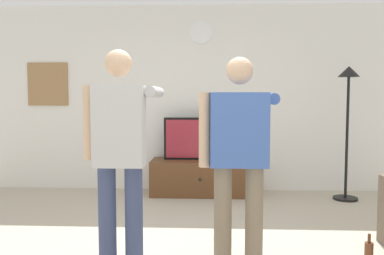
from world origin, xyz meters
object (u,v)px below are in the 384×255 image
Objects in this scene: framed_picture at (48,84)px; floor_lamp at (348,105)px; tv_stand at (200,177)px; person_standing_nearer_lamp at (120,148)px; wall_clock at (201,33)px; television at (201,139)px; person_standing_nearer_couch at (239,150)px.

framed_picture is 0.36× the size of floor_lamp.
tv_stand is 2.68m from person_standing_nearer_lamp.
floor_lamp is 3.42m from person_standing_nearer_lamp.
person_standing_nearer_lamp is (-0.56, -2.52, 0.73)m from tv_stand.
person_standing_nearer_lamp is at bearing -101.36° from wall_clock.
television reaches higher than tv_stand.
television is 0.60× the size of person_standing_nearer_lamp.
tv_stand is 1.33× the size of television.
person_standing_nearer_couch is (0.93, 0.04, -0.02)m from person_standing_nearer_lamp.
television is at bearing -6.23° from framed_picture.
person_standing_nearer_lamp reaches higher than television.
framed_picture reaches higher than floor_lamp.
wall_clock is at bearing 165.59° from floor_lamp.
television is at bearing 90.00° from tv_stand.
tv_stand is 2.65m from framed_picture.
wall_clock is 3.10m from person_standing_nearer_couch.
person_standing_nearer_lamp is (-0.56, -2.81, -1.32)m from wall_clock.
television is at bearing 77.60° from person_standing_nearer_lamp.
floor_lamp is (1.95, -0.21, 1.03)m from tv_stand.
wall_clock reaches higher than tv_stand.
tv_stand is 0.78× the size of floor_lamp.
floor_lamp is at bearing -7.51° from television.
floor_lamp is 2.78m from person_standing_nearer_couch.
wall_clock is at bearing -0.13° from framed_picture.
framed_picture is 0.37× the size of person_standing_nearer_lamp.
wall_clock is 0.50× the size of framed_picture.
framed_picture is at bearing 173.17° from floor_lamp.
floor_lamp reaches higher than person_standing_nearer_lamp.
person_standing_nearer_couch is (0.36, -2.52, 0.17)m from television.
person_standing_nearer_lamp is at bearing -58.70° from framed_picture.
wall_clock is (0.00, 0.29, 2.05)m from tv_stand.
wall_clock is 0.18× the size of floor_lamp.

